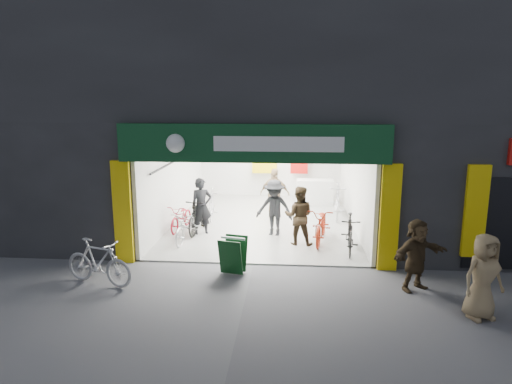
# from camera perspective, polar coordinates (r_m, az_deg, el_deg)

# --- Properties ---
(ground) EXTENTS (60.00, 60.00, 0.00)m
(ground) POSITION_cam_1_polar(r_m,az_deg,el_deg) (11.53, -0.34, -9.09)
(ground) COLOR #56565B
(ground) RESTS_ON ground
(building) EXTENTS (17.00, 10.27, 8.00)m
(building) POSITION_cam_1_polar(r_m,az_deg,el_deg) (15.71, 4.65, 12.54)
(building) COLOR #232326
(building) RESTS_ON ground
(bike_left_front) EXTENTS (0.85, 1.83, 0.93)m
(bike_left_front) POSITION_cam_1_polar(r_m,az_deg,el_deg) (13.30, -8.53, -4.24)
(bike_left_front) COLOR #B5B6BA
(bike_left_front) RESTS_ON ground
(bike_left_midfront) EXTENTS (0.74, 1.93, 1.13)m
(bike_left_midfront) POSITION_cam_1_polar(r_m,az_deg,el_deg) (14.09, -7.15, -2.85)
(bike_left_midfront) COLOR black
(bike_left_midfront) RESTS_ON ground
(bike_left_midback) EXTENTS (0.78, 1.65, 0.84)m
(bike_left_midback) POSITION_cam_1_polar(r_m,az_deg,el_deg) (14.46, -9.29, -3.13)
(bike_left_midback) COLOR maroon
(bike_left_midback) RESTS_ON ground
(bike_left_back) EXTENTS (0.69, 1.78, 1.04)m
(bike_left_back) POSITION_cam_1_polar(r_m,az_deg,el_deg) (15.66, -5.56, -1.48)
(bike_left_back) COLOR #B0B0B5
(bike_left_back) RESTS_ON ground
(bike_right_front) EXTENTS (0.63, 1.73, 1.02)m
(bike_right_front) POSITION_cam_1_polar(r_m,az_deg,el_deg) (12.53, 11.65, -5.15)
(bike_right_front) COLOR black
(bike_right_front) RESTS_ON ground
(bike_right_mid) EXTENTS (1.02, 2.09, 1.05)m
(bike_right_mid) POSITION_cam_1_polar(r_m,az_deg,el_deg) (13.23, 8.22, -4.03)
(bike_right_mid) COLOR #9A220E
(bike_right_mid) RESTS_ON ground
(bike_right_back) EXTENTS (0.79, 2.05, 1.20)m
(bike_right_back) POSITION_cam_1_polar(r_m,az_deg,el_deg) (15.91, 10.16, -1.10)
(bike_right_back) COLOR #B1B1B6
(bike_right_back) RESTS_ON ground
(parked_bike) EXTENTS (1.81, 1.00, 1.05)m
(parked_bike) POSITION_cam_1_polar(r_m,az_deg,el_deg) (10.81, -19.10, -8.27)
(parked_bike) COLOR #B7B7BC
(parked_bike) RESTS_ON ground
(customer_a) EXTENTS (0.75, 0.65, 1.74)m
(customer_a) POSITION_cam_1_polar(r_m,az_deg,el_deg) (13.79, -6.83, -1.86)
(customer_a) COLOR black
(customer_a) RESTS_ON ground
(customer_b) EXTENTS (0.88, 0.72, 1.69)m
(customer_b) POSITION_cam_1_polar(r_m,az_deg,el_deg) (12.80, 5.38, -3.01)
(customer_b) COLOR #322517
(customer_b) RESTS_ON ground
(customer_c) EXTENTS (1.23, 0.87, 1.72)m
(customer_c) POSITION_cam_1_polar(r_m,az_deg,el_deg) (13.58, 2.31, -2.05)
(customer_c) COLOR black
(customer_c) RESTS_ON ground
(customer_d) EXTENTS (1.07, 0.59, 1.74)m
(customer_d) POSITION_cam_1_polar(r_m,az_deg,el_deg) (15.56, 2.36, -0.21)
(customer_d) COLOR #896F50
(customer_d) RESTS_ON ground
(pedestrian_near) EXTENTS (0.93, 0.75, 1.65)m
(pedestrian_near) POSITION_cam_1_polar(r_m,az_deg,el_deg) (9.64, 26.52, -9.44)
(pedestrian_near) COLOR #86704E
(pedestrian_near) RESTS_ON ground
(pedestrian_far) EXTENTS (1.49, 1.16, 1.58)m
(pedestrian_far) POSITION_cam_1_polar(r_m,az_deg,el_deg) (10.46, 19.41, -7.42)
(pedestrian_far) COLOR #3A2C1A
(pedestrian_far) RESTS_ON ground
(sandwich_board) EXTENTS (0.68, 0.69, 0.87)m
(sandwich_board) POSITION_cam_1_polar(r_m,az_deg,el_deg) (10.86, -2.88, -7.78)
(sandwich_board) COLOR #0D3715
(sandwich_board) RESTS_ON ground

